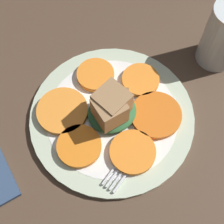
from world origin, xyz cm
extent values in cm
cube|color=#4C3828|center=(0.00, 0.00, 1.00)|extent=(120.00, 120.00, 2.00)
cylinder|color=beige|center=(0.00, 0.00, 2.50)|extent=(27.28, 27.28, 1.00)
cylinder|color=white|center=(0.00, 0.00, 2.55)|extent=(21.82, 21.82, 1.00)
cylinder|color=orange|center=(-6.77, 4.58, 3.58)|extent=(8.46, 8.46, 0.97)
cylinder|color=orange|center=(-7.30, -2.24, 3.58)|extent=(7.01, 7.01, 0.97)
cylinder|color=orange|center=(-0.66, -7.34, 3.58)|extent=(7.20, 7.20, 0.97)
cylinder|color=orange|center=(6.03, -3.93, 3.58)|extent=(8.37, 8.37, 0.97)
cylinder|color=orange|center=(7.52, 2.97, 3.58)|extent=(6.49, 6.49, 0.97)
cylinder|color=orange|center=(1.36, 7.91, 3.58)|extent=(6.55, 6.55, 0.97)
ellipsoid|color=#2D6033|center=(0.00, 0.00, 4.04)|extent=(8.15, 7.33, 1.88)
cube|color=#9E754C|center=(-0.94, -0.86, 7.15)|extent=(4.41, 4.41, 4.34)
cube|color=brown|center=(0.99, 0.08, 6.65)|extent=(4.63, 4.63, 3.34)
cube|color=#9E754C|center=(-0.01, 0.44, 7.30)|extent=(5.70, 5.70, 4.63)
cube|color=silver|center=(4.82, -5.16, 3.30)|extent=(11.86, 5.93, 0.40)
cube|color=silver|center=(-1.59, -7.92, 3.30)|extent=(2.30, 2.72, 0.40)
cube|color=silver|center=(-4.13, -10.11, 3.30)|extent=(4.62, 2.22, 0.40)
cube|color=silver|center=(-4.40, -9.49, 3.30)|extent=(4.62, 2.22, 0.40)
cube|color=silver|center=(-4.66, -8.88, 3.30)|extent=(4.62, 2.22, 0.40)
cube|color=silver|center=(-4.93, -8.27, 3.30)|extent=(4.62, 2.22, 0.40)
cylinder|color=silver|center=(22.68, 0.98, 7.91)|extent=(7.00, 7.00, 11.81)
camera|label=1|loc=(-11.40, -19.11, 49.49)|focal=50.00mm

